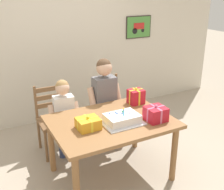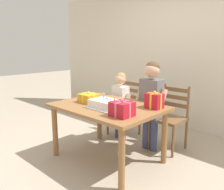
{
  "view_description": "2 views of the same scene",
  "coord_description": "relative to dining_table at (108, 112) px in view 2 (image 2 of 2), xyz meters",
  "views": [
    {
      "loc": [
        -1.32,
        -2.52,
        2.15
      ],
      "look_at": [
        0.07,
        0.11,
        0.99
      ],
      "focal_mm": 45.38,
      "sensor_mm": 36.0,
      "label": 1
    },
    {
      "loc": [
        2.0,
        -2.05,
        1.46
      ],
      "look_at": [
        0.11,
        -0.04,
        0.89
      ],
      "focal_mm": 37.38,
      "sensor_mm": 36.0,
      "label": 2
    }
  ],
  "objects": [
    {
      "name": "ground_plane",
      "position": [
        0.0,
        0.0,
        -0.64
      ],
      "size": [
        20.0,
        20.0,
        0.0
      ],
      "primitive_type": "plane",
      "color": "tan"
    },
    {
      "name": "back_wall",
      "position": [
        0.01,
        1.85,
        0.66
      ],
      "size": [
        6.4,
        0.11,
        2.6
      ],
      "color": "beige",
      "rests_on": "ground"
    },
    {
      "name": "dining_table",
      "position": [
        0.0,
        0.0,
        0.0
      ],
      "size": [
        1.35,
        0.98,
        0.73
      ],
      "color": "olive",
      "rests_on": "ground"
    },
    {
      "name": "birthday_cake",
      "position": [
        0.07,
        -0.12,
        0.14
      ],
      "size": [
        0.44,
        0.34,
        0.19
      ],
      "color": "silver",
      "rests_on": "dining_table"
    },
    {
      "name": "gift_box_red_large",
      "position": [
        0.44,
        -0.23,
        0.17
      ],
      "size": [
        0.22,
        0.21,
        0.19
      ],
      "color": "red",
      "rests_on": "dining_table"
    },
    {
      "name": "gift_box_beside_cake",
      "position": [
        -0.3,
        -0.06,
        0.15
      ],
      "size": [
        0.24,
        0.21,
        0.15
      ],
      "color": "gold",
      "rests_on": "dining_table"
    },
    {
      "name": "gift_box_corner_small",
      "position": [
        0.5,
        0.28,
        0.19
      ],
      "size": [
        0.19,
        0.17,
        0.22
      ],
      "color": "red",
      "rests_on": "dining_table"
    },
    {
      "name": "chair_left",
      "position": [
        -0.42,
        0.85,
        -0.17
      ],
      "size": [
        0.42,
        0.42,
        0.92
      ],
      "color": "brown",
      "rests_on": "ground"
    },
    {
      "name": "chair_right",
      "position": [
        0.42,
        0.85,
        -0.17
      ],
      "size": [
        0.42,
        0.42,
        0.92
      ],
      "color": "brown",
      "rests_on": "ground"
    },
    {
      "name": "child_older",
      "position": [
        0.23,
        0.63,
        0.14
      ],
      "size": [
        0.46,
        0.26,
        1.27
      ],
      "color": "#38426B",
      "rests_on": "ground"
    },
    {
      "name": "child_younger",
      "position": [
        -0.34,
        0.63,
        0.01
      ],
      "size": [
        0.4,
        0.24,
        1.07
      ],
      "color": "#38426B",
      "rests_on": "ground"
    }
  ]
}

